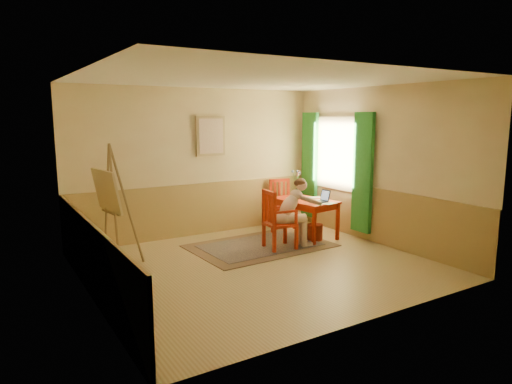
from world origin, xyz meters
TOP-DOWN VIEW (x-y plane):
  - room at (0.00, 0.00)m, footprint 5.04×4.54m
  - wainscot at (0.00, 0.80)m, footprint 5.00×4.50m
  - window at (2.42, 1.10)m, footprint 0.12×2.01m
  - wall_portrait at (0.25, 2.20)m, footprint 0.60×0.05m
  - rug at (0.56, 0.91)m, footprint 2.46×1.69m
  - table at (1.62, 1.02)m, footprint 0.87×1.28m
  - chair_left at (0.71, 0.60)m, footprint 0.53×0.51m
  - chair_back at (1.71, 1.91)m, footprint 0.55×0.56m
  - figure at (1.01, 0.56)m, footprint 0.92×0.44m
  - laptop at (1.72, 0.67)m, footprint 0.37×0.24m
  - papers at (1.77, 0.91)m, footprint 0.63×1.06m
  - vase at (1.79, 1.49)m, footprint 0.17×0.25m
  - wastebasket at (1.63, 0.70)m, footprint 0.30×0.30m
  - easel at (-1.97, 1.07)m, footprint 0.67×0.84m

SIDE VIEW (x-z plane):
  - rug at x=0.56m, z-range 0.00..0.02m
  - wastebasket at x=1.63m, z-range 0.00..0.30m
  - chair_back at x=1.71m, z-range 0.00..0.99m
  - wainscot at x=0.00m, z-range 0.00..1.00m
  - chair_left at x=0.71m, z-range 0.00..1.03m
  - table at x=1.62m, z-range 0.27..0.99m
  - figure at x=1.01m, z-range 0.06..1.28m
  - papers at x=1.77m, z-range 0.72..0.72m
  - laptop at x=1.72m, z-range 0.66..0.87m
  - vase at x=1.79m, z-range 0.70..1.21m
  - easel at x=-1.97m, z-range 0.17..2.06m
  - window at x=2.42m, z-range 0.25..2.45m
  - room at x=0.00m, z-range -0.02..2.82m
  - wall_portrait at x=0.25m, z-range 1.52..2.28m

